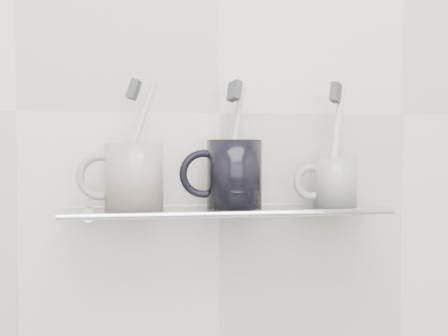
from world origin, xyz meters
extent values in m
plane|color=beige|center=(0.00, 1.10, 1.25)|extent=(2.50, 0.00, 2.50)
cube|color=silver|center=(0.00, 1.04, 1.10)|extent=(0.50, 0.12, 0.01)
cylinder|color=silver|center=(0.00, 0.98, 1.10)|extent=(0.50, 0.01, 0.01)
cylinder|color=silver|center=(-0.21, 1.09, 1.09)|extent=(0.02, 0.03, 0.02)
cylinder|color=silver|center=(0.21, 1.09, 1.09)|extent=(0.02, 0.03, 0.02)
cylinder|color=silver|center=(-0.14, 1.04, 1.15)|extent=(0.10, 0.10, 0.10)
torus|color=silver|center=(-0.19, 1.04, 1.15)|extent=(0.07, 0.01, 0.07)
cylinder|color=silver|center=(-0.14, 1.04, 1.20)|extent=(0.07, 0.02, 0.18)
cube|color=#3D3E43|center=(-0.14, 1.04, 1.28)|extent=(0.03, 0.03, 0.03)
cylinder|color=black|center=(0.01, 1.04, 1.15)|extent=(0.10, 0.10, 0.11)
torus|color=black|center=(-0.03, 1.04, 1.15)|extent=(0.08, 0.01, 0.08)
cylinder|color=#A4A9AC|center=(0.01, 1.04, 1.20)|extent=(0.05, 0.07, 0.18)
cube|color=#3D3E43|center=(0.01, 1.04, 1.28)|extent=(0.03, 0.03, 0.04)
cylinder|color=white|center=(0.18, 1.04, 1.14)|extent=(0.08, 0.08, 0.08)
torus|color=white|center=(0.14, 1.04, 1.14)|extent=(0.06, 0.01, 0.06)
cylinder|color=silver|center=(0.18, 1.04, 1.20)|extent=(0.04, 0.04, 0.19)
cube|color=#3D3E43|center=(0.18, 1.04, 1.28)|extent=(0.03, 0.03, 0.03)
cylinder|color=silver|center=(0.20, 1.04, 1.11)|extent=(0.03, 0.03, 0.01)
camera|label=1|loc=(-0.16, 0.09, 1.19)|focal=50.00mm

